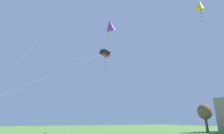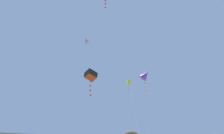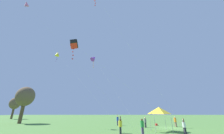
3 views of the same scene
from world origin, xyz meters
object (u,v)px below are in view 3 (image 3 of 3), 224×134
cooler_box (156,125)px  kite_pink_diamond_4 (27,4)px  kite_purple_diamond_1 (94,58)px  festival_tent (159,111)px  person_orange_shirt (175,121)px  person_blue_shirt (118,120)px  person_grey_shirt (145,122)px  person_teal_shirt (184,123)px  person_white_shirt (184,126)px  person_yellow_shirt (120,125)px  kite_black_box_2 (74,44)px  person_red_shirt (121,126)px  person_green_shirt (142,126)px  kite_yellow_diamond_0 (58,54)px

cooler_box → kite_pink_diamond_4: kite_pink_diamond_4 is taller
kite_purple_diamond_1 → kite_pink_diamond_4: bearing=98.7°
festival_tent → person_orange_shirt: (6.17, -4.94, -1.86)m
person_blue_shirt → kite_purple_diamond_1: kite_purple_diamond_1 is taller
person_grey_shirt → person_blue_shirt: (3.82, 4.90, 0.10)m
person_teal_shirt → person_white_shirt: bearing=161.2°
person_orange_shirt → person_yellow_shirt: 14.00m
person_grey_shirt → kite_purple_diamond_1: (-2.17, 9.59, 11.66)m
festival_tent → kite_black_box_2: (-3.70, 12.63, 9.25)m
person_red_shirt → kite_purple_diamond_1: size_ratio=0.13×
person_yellow_shirt → person_grey_shirt: bearing=-10.2°
festival_tent → person_green_shirt: festival_tent is taller
person_teal_shirt → kite_yellow_diamond_0: kite_yellow_diamond_0 is taller
person_orange_shirt → kite_pink_diamond_4: size_ratio=0.07×
festival_tent → kite_yellow_diamond_0: (6.18, 19.85, 12.52)m
kite_pink_diamond_4 → person_yellow_shirt: bearing=-98.6°
person_orange_shirt → kite_pink_diamond_4: 38.78m
person_red_shirt → kite_black_box_2: bearing=105.5°
person_white_shirt → person_green_shirt: 5.53m
person_blue_shirt → kite_black_box_2: (-12.26, 6.63, 11.04)m
person_orange_shirt → person_blue_shirt: size_ratio=0.84×
person_red_shirt → person_teal_shirt: person_red_shirt is taller
person_orange_shirt → person_yellow_shirt: person_yellow_shirt is taller
kite_black_box_2 → kite_yellow_diamond_0: bearing=36.2°
kite_yellow_diamond_0 → kite_black_box_2: 12.66m
person_green_shirt → kite_purple_diamond_1: 14.84m
kite_pink_diamond_4 → person_grey_shirt: bearing=-79.7°
person_teal_shirt → person_grey_shirt: size_ratio=0.86×
person_orange_shirt → person_green_shirt: bearing=-70.0°
cooler_box → person_orange_shirt: size_ratio=0.38×
festival_tent → kite_purple_diamond_1: kite_purple_diamond_1 is taller
person_white_shirt → kite_yellow_diamond_0: 27.67m
festival_tent → person_teal_shirt: size_ratio=2.25×
festival_tent → person_grey_shirt: (4.73, 1.11, -1.89)m
kite_purple_diamond_1 → person_yellow_shirt: bearing=-137.5°
person_blue_shirt → kite_pink_diamond_4: (-8.24, 19.37, 23.38)m
kite_purple_diamond_1 → kite_black_box_2: (-6.26, 1.94, -0.51)m
person_orange_shirt → kite_black_box_2: (-9.87, 17.58, 11.11)m
cooler_box → person_teal_shirt: 5.59m
person_blue_shirt → cooler_box: bearing=-175.7°
person_orange_shirt → person_grey_shirt: person_orange_shirt is taller
festival_tent → person_red_shirt: festival_tent is taller
person_white_shirt → person_grey_shirt: person_white_shirt is taller
festival_tent → person_teal_shirt: festival_tent is taller
kite_pink_diamond_4 → cooler_box: bearing=-73.7°
person_grey_shirt → kite_pink_diamond_4: 34.06m
festival_tent → person_red_shirt: (-1.66, 5.89, -1.91)m
person_yellow_shirt → kite_purple_diamond_1: 13.53m
kite_yellow_diamond_0 → kite_black_box_2: size_ratio=0.87×
kite_black_box_2 → cooler_box: bearing=-50.5°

